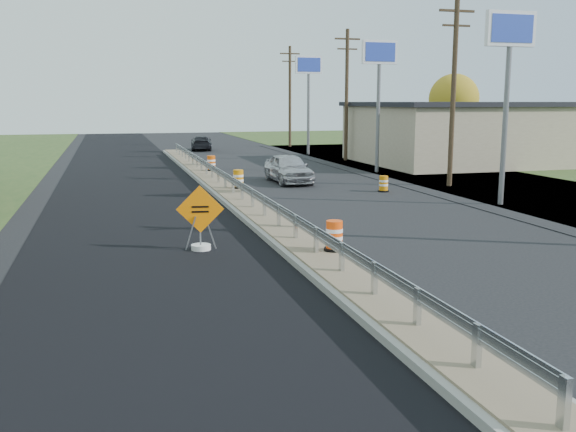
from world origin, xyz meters
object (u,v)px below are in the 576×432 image
object	(u,v)px
caution_sign	(201,234)
car_silver	(288,168)
barrel_shoulder_near	(384,184)
barrel_median_mid	(238,179)
barrel_median_far	(211,163)
barrel_median_near	(334,236)
car_dark_far	(201,143)

from	to	relation	value
caution_sign	car_silver	distance (m)	16.11
caution_sign	barrel_shoulder_near	distance (m)	14.30
barrel_median_mid	car_silver	bearing A→B (deg)	43.26
caution_sign	barrel_median_mid	distance (m)	11.93
barrel_median_mid	barrel_median_far	world-z (taller)	barrel_median_far
barrel_median_near	barrel_shoulder_near	distance (m)	13.79
barrel_median_near	barrel_median_far	bearing A→B (deg)	90.00
car_silver	car_dark_far	distance (m)	24.39
barrel_median_far	car_dark_far	xyz separation A→B (m)	(2.16, 19.35, -0.02)
car_dark_far	car_silver	bearing A→B (deg)	100.18
barrel_shoulder_near	car_silver	bearing A→B (deg)	126.66
barrel_shoulder_near	car_dark_far	xyz separation A→B (m)	(-4.68, 29.02, 0.27)
caution_sign	barrel_median_near	bearing A→B (deg)	-20.35
barrel_median_mid	car_dark_far	bearing A→B (deg)	85.50
car_silver	barrel_shoulder_near	bearing A→B (deg)	-54.35
barrel_shoulder_near	car_dark_far	world-z (taller)	car_dark_far
barrel_median_mid	barrel_shoulder_near	xyz separation A→B (m)	(6.84, -1.48, -0.28)
caution_sign	car_silver	bearing A→B (deg)	75.31
barrel_median_far	car_silver	bearing A→B (deg)	-56.04
barrel_median_far	car_dark_far	world-z (taller)	car_dark_far
barrel_median_far	barrel_shoulder_near	distance (m)	11.85
barrel_median_near	car_dark_far	xyz separation A→B (m)	(2.16, 40.99, 0.00)
caution_sign	barrel_shoulder_near	size ratio (longest dim) A/B	2.47
caution_sign	car_dark_far	world-z (taller)	caution_sign
barrel_median_far	car_silver	distance (m)	6.05
car_dark_far	barrel_shoulder_near	bearing A→B (deg)	106.48
caution_sign	barrel_median_near	world-z (taller)	caution_sign
barrel_median_mid	car_dark_far	distance (m)	27.62
car_dark_far	caution_sign	bearing A→B (deg)	89.16
barrel_median_mid	car_silver	distance (m)	4.64
caution_sign	barrel_median_far	world-z (taller)	caution_sign
barrel_median_far	barrel_median_mid	bearing A→B (deg)	-90.00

